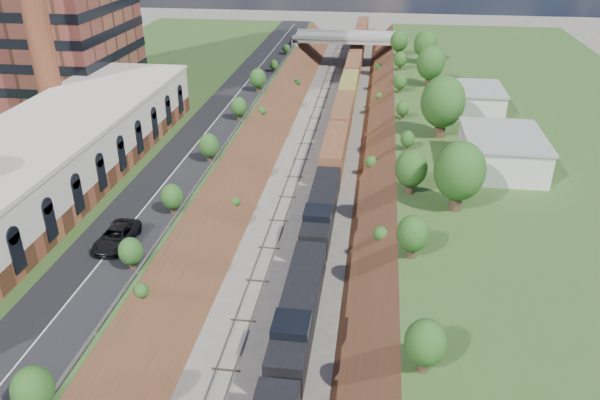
% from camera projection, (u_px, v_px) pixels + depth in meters
% --- Properties ---
extents(platform_left, '(44.00, 180.00, 5.00)m').
position_uv_depth(platform_left, '(94.00, 141.00, 86.52)').
color(platform_left, '#3A5824').
rests_on(platform_left, ground).
extents(platform_right, '(44.00, 180.00, 5.00)m').
position_uv_depth(platform_right, '(559.00, 165.00, 78.48)').
color(platform_right, '#3A5824').
rests_on(platform_right, ground).
extents(embankment_left, '(10.00, 180.00, 10.00)m').
position_uv_depth(embankment_left, '(240.00, 165.00, 84.97)').
color(embankment_left, brown).
rests_on(embankment_left, ground).
extents(embankment_right, '(10.00, 180.00, 10.00)m').
position_uv_depth(embankment_right, '(393.00, 173.00, 82.29)').
color(embankment_right, brown).
rests_on(embankment_right, ground).
extents(rail_left_track, '(1.58, 180.00, 0.18)m').
position_uv_depth(rail_left_track, '(297.00, 167.00, 83.90)').
color(rail_left_track, gray).
rests_on(rail_left_track, ground).
extents(rail_right_track, '(1.58, 180.00, 0.18)m').
position_uv_depth(rail_right_track, '(334.00, 169.00, 83.27)').
color(rail_right_track, gray).
rests_on(rail_right_track, ground).
extents(road, '(8.00, 180.00, 0.10)m').
position_uv_depth(road, '(208.00, 130.00, 83.25)').
color(road, black).
rests_on(road, platform_left).
extents(guardrail, '(0.10, 171.00, 0.70)m').
position_uv_depth(guardrail, '(235.00, 129.00, 82.35)').
color(guardrail, '#99999E').
rests_on(guardrail, platform_left).
extents(commercial_building, '(14.30, 62.30, 7.00)m').
position_uv_depth(commercial_building, '(39.00, 163.00, 63.74)').
color(commercial_building, brown).
rests_on(commercial_building, platform_left).
extents(overpass, '(24.50, 8.30, 7.40)m').
position_uv_depth(overpass, '(346.00, 44.00, 136.30)').
color(overpass, gray).
rests_on(overpass, ground).
extents(white_building_near, '(9.00, 12.00, 4.00)m').
position_uv_depth(white_building_near, '(502.00, 153.00, 70.54)').
color(white_building_near, silver).
rests_on(white_building_near, platform_right).
extents(white_building_far, '(8.00, 10.00, 3.60)m').
position_uv_depth(white_building_far, '(474.00, 101.00, 90.16)').
color(white_building_far, silver).
rests_on(white_building_far, platform_right).
extents(tree_right_large, '(5.25, 5.25, 7.61)m').
position_uv_depth(tree_right_large, '(460.00, 171.00, 59.64)').
color(tree_right_large, '#473323').
rests_on(tree_right_large, platform_right).
extents(tree_left_crest, '(2.45, 2.45, 3.55)m').
position_uv_depth(tree_left_crest, '(113.00, 279.00, 46.50)').
color(tree_left_crest, '#473323').
rests_on(tree_left_crest, platform_left).
extents(freight_train, '(3.00, 168.89, 4.55)m').
position_uv_depth(freight_train, '(345.00, 103.00, 103.29)').
color(freight_train, black).
rests_on(freight_train, ground).
extents(suv, '(2.86, 6.14, 1.70)m').
position_uv_depth(suv, '(117.00, 236.00, 54.69)').
color(suv, black).
rests_on(suv, road).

